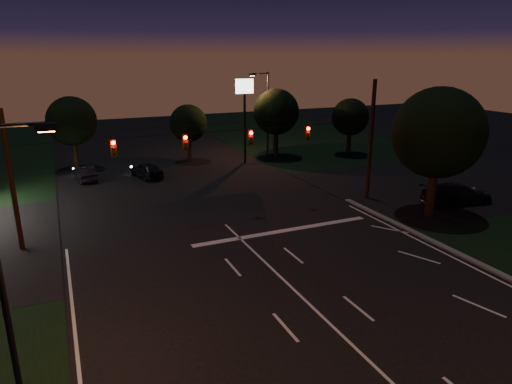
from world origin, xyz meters
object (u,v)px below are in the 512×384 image
utility_pole_right (366,198)px  car_oncoming_a (147,170)px  tree_right_near (437,134)px  car_oncoming_b (85,173)px  car_cross (457,194)px

utility_pole_right → car_oncoming_a: utility_pole_right is taller
utility_pole_right → tree_right_near: size_ratio=1.03×
car_oncoming_b → car_cross: (24.82, -18.16, 0.14)m
tree_right_near → car_cross: (3.74, 1.02, -4.89)m
utility_pole_right → car_oncoming_b: 24.26m
utility_pole_right → tree_right_near: tree_right_near is taller
utility_pole_right → car_oncoming_b: size_ratio=2.27×
car_oncoming_b → car_cross: size_ratio=0.73×
tree_right_near → car_cross: tree_right_near is taller
utility_pole_right → car_cross: utility_pole_right is taller
car_oncoming_b → car_cross: car_cross is taller
utility_pole_right → car_oncoming_b: bearing=143.7°
utility_pole_right → tree_right_near: (1.53, -4.83, 5.68)m
tree_right_near → car_cross: bearing=15.2°
utility_pole_right → car_cross: (5.27, -3.82, 0.79)m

